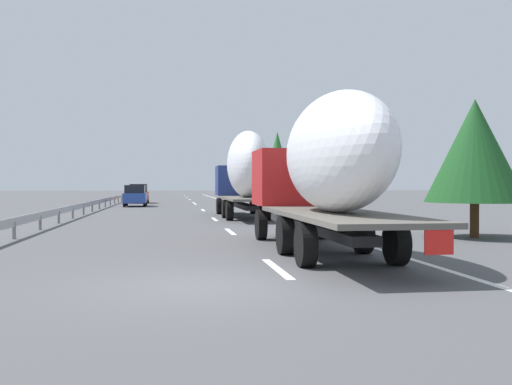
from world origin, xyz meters
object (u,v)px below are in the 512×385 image
(truck_trailing, at_px, (325,166))
(car_blue_sedan, at_px, (135,196))
(truck_lead, at_px, (245,172))
(car_red_compact, at_px, (139,194))
(road_sign, at_px, (260,180))

(truck_trailing, bearing_deg, car_blue_sedan, 11.43)
(truck_lead, xyz_separation_m, car_blue_sedan, (18.41, 7.20, -1.70))
(truck_lead, relative_size, car_blue_sedan, 2.91)
(car_red_compact, bearing_deg, truck_trailing, -170.61)
(road_sign, bearing_deg, truck_trailing, 174.41)
(truck_trailing, bearing_deg, car_red_compact, 9.39)
(car_blue_sedan, bearing_deg, truck_lead, -158.64)
(car_blue_sedan, bearing_deg, truck_trailing, -168.57)
(car_blue_sedan, xyz_separation_m, road_sign, (-3.96, -10.30, 1.30))
(truck_lead, xyz_separation_m, road_sign, (14.45, -3.10, -0.40))
(road_sign, bearing_deg, car_red_compact, 39.02)
(road_sign, bearing_deg, car_blue_sedan, 68.97)
(truck_lead, height_order, car_red_compact, truck_lead)
(car_blue_sedan, relative_size, road_sign, 1.29)
(car_blue_sedan, bearing_deg, road_sign, -111.03)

